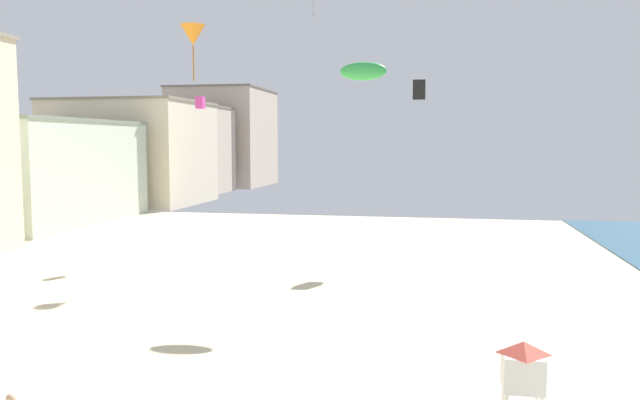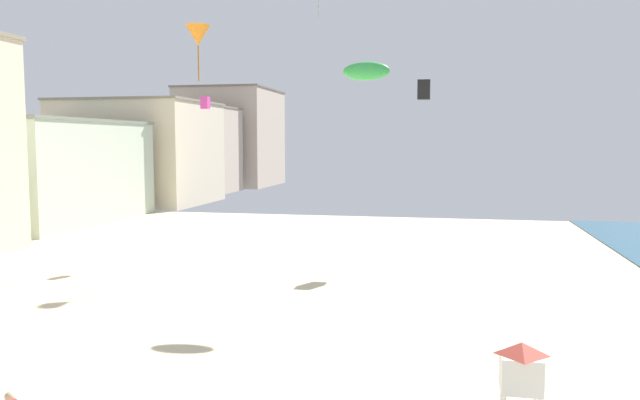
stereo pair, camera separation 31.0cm
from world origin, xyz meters
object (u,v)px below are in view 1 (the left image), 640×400
object	(u,v)px
lifeguard_stand	(523,366)
kite_green_parafoil_2	(363,71)
kite_black_box_2	(419,90)
kite_orange_delta	(193,35)
kite_magenta_box	(200,103)

from	to	relation	value
lifeguard_stand	kite_green_parafoil_2	bearing A→B (deg)	130.07
lifeguard_stand	kite_black_box_2	size ratio (longest dim) A/B	1.89
kite_orange_delta	kite_green_parafoil_2	bearing A→B (deg)	-35.25
lifeguard_stand	kite_green_parafoil_2	xyz separation A→B (m)	(-6.40, 15.59, 9.89)
kite_magenta_box	kite_orange_delta	bearing A→B (deg)	-155.91
kite_magenta_box	kite_green_parafoil_2	bearing A→B (deg)	-36.55
kite_magenta_box	kite_green_parafoil_2	size ratio (longest dim) A/B	0.35
lifeguard_stand	kite_orange_delta	world-z (taller)	kite_orange_delta
kite_black_box_2	kite_magenta_box	distance (m)	15.58
kite_black_box_2	kite_magenta_box	world-z (taller)	kite_black_box_2
kite_black_box_2	kite_green_parafoil_2	world-z (taller)	kite_black_box_2
lifeguard_stand	kite_orange_delta	bearing A→B (deg)	146.01
kite_black_box_2	kite_orange_delta	size ratio (longest dim) A/B	0.34
kite_magenta_box	kite_green_parafoil_2	distance (m)	16.10
kite_green_parafoil_2	kite_orange_delta	xyz separation A→B (m)	(-13.30, 9.40, 3.83)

